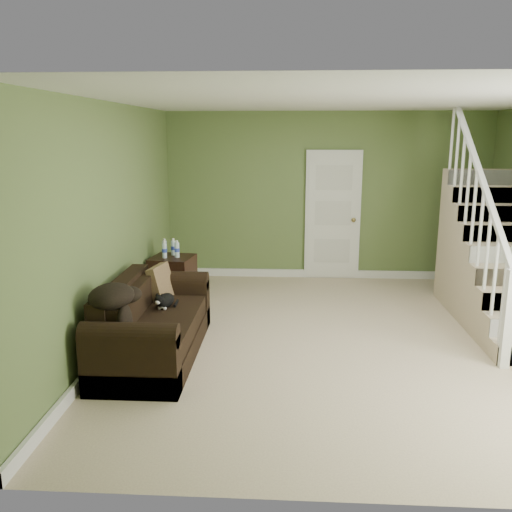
# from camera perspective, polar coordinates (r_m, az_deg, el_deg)

# --- Properties ---
(floor) EXTENTS (5.00, 5.50, 0.01)m
(floor) POSITION_cam_1_polar(r_m,az_deg,el_deg) (6.23, 8.85, -8.77)
(floor) COLOR tan
(floor) RESTS_ON ground
(ceiling) EXTENTS (5.00, 5.50, 0.01)m
(ceiling) POSITION_cam_1_polar(r_m,az_deg,el_deg) (5.80, 9.77, 15.86)
(ceiling) COLOR white
(ceiling) RESTS_ON wall_back
(wall_back) EXTENTS (5.00, 0.04, 2.60)m
(wall_back) POSITION_cam_1_polar(r_m,az_deg,el_deg) (8.59, 7.45, 6.22)
(wall_back) COLOR #5E763F
(wall_back) RESTS_ON floor
(wall_front) EXTENTS (5.00, 0.04, 2.60)m
(wall_front) POSITION_cam_1_polar(r_m,az_deg,el_deg) (3.22, 14.18, -5.24)
(wall_front) COLOR #5E763F
(wall_front) RESTS_ON floor
(wall_left) EXTENTS (0.04, 5.50, 2.60)m
(wall_left) POSITION_cam_1_polar(r_m,az_deg,el_deg) (6.14, -14.64, 3.27)
(wall_left) COLOR #5E763F
(wall_left) RESTS_ON floor
(baseboard_back) EXTENTS (5.00, 0.04, 0.12)m
(baseboard_back) POSITION_cam_1_polar(r_m,az_deg,el_deg) (8.79, 7.23, -1.85)
(baseboard_back) COLOR white
(baseboard_back) RESTS_ON floor
(baseboard_left) EXTENTS (0.04, 5.50, 0.12)m
(baseboard_left) POSITION_cam_1_polar(r_m,az_deg,el_deg) (6.45, -13.75, -7.65)
(baseboard_left) COLOR white
(baseboard_left) RESTS_ON floor
(door) EXTENTS (0.86, 0.12, 2.02)m
(door) POSITION_cam_1_polar(r_m,az_deg,el_deg) (8.59, 8.09, 4.23)
(door) COLOR white
(door) RESTS_ON floor
(staircase) EXTENTS (1.00, 2.51, 2.82)m
(staircase) POSITION_cam_1_polar(r_m,az_deg,el_deg) (7.40, 23.88, -1.04)
(staircase) COLOR tan
(staircase) RESTS_ON floor
(sofa) EXTENTS (0.86, 2.00, 0.79)m
(sofa) POSITION_cam_1_polar(r_m,az_deg,el_deg) (5.77, -11.02, -7.43)
(sofa) COLOR black
(sofa) RESTS_ON floor
(side_table) EXTENTS (0.61, 0.61, 0.87)m
(side_table) POSITION_cam_1_polar(r_m,az_deg,el_deg) (7.46, -8.75, -2.41)
(side_table) COLOR black
(side_table) RESTS_ON floor
(cat) EXTENTS (0.22, 0.43, 0.21)m
(cat) POSITION_cam_1_polar(r_m,az_deg,el_deg) (5.94, -9.55, -4.66)
(cat) COLOR black
(cat) RESTS_ON sofa
(banana) EXTENTS (0.15, 0.16, 0.05)m
(banana) POSITION_cam_1_polar(r_m,az_deg,el_deg) (5.30, -10.98, -7.55)
(banana) COLOR yellow
(banana) RESTS_ON sofa
(throw_pillow) EXTENTS (0.27, 0.44, 0.42)m
(throw_pillow) POSITION_cam_1_polar(r_m,az_deg,el_deg) (6.29, -9.94, -2.81)
(throw_pillow) COLOR #4B2E1E
(throw_pillow) RESTS_ON sofa
(throw_blanket) EXTENTS (0.43, 0.55, 0.22)m
(throw_blanket) POSITION_cam_1_polar(r_m,az_deg,el_deg) (5.15, -14.96, -4.09)
(throw_blanket) COLOR black
(throw_blanket) RESTS_ON sofa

